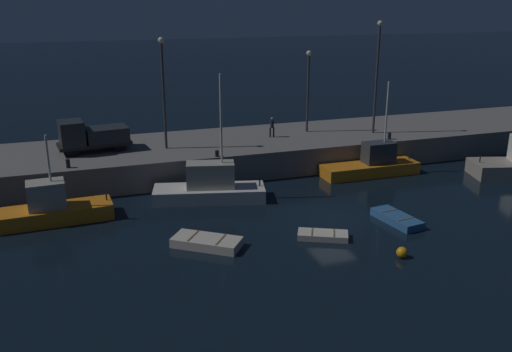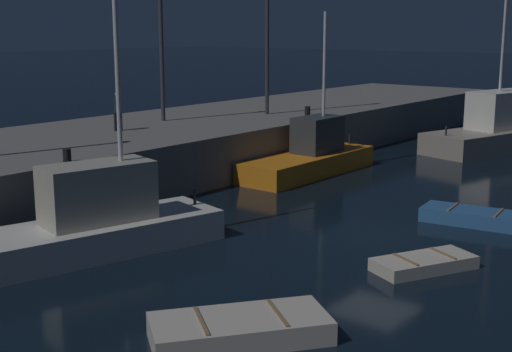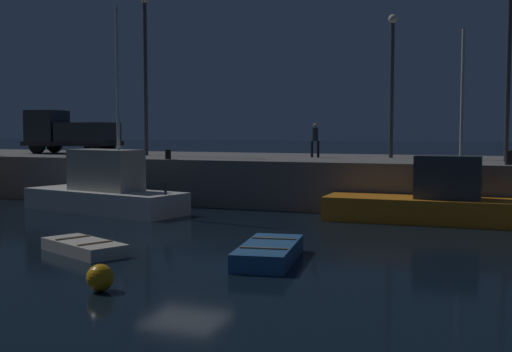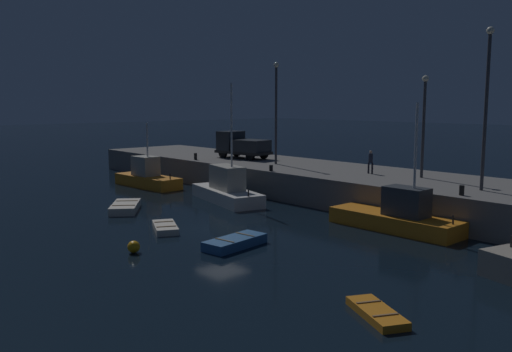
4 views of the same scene
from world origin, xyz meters
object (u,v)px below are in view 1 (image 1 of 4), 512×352
at_px(dockworker, 272,126).
at_px(lamp_post_central, 377,70).
at_px(utility_truck, 91,136).
at_px(mooring_buoy_near, 402,252).
at_px(lamp_post_west, 163,85).
at_px(bollard_west, 68,164).
at_px(rowboat_white_mid, 397,219).
at_px(fishing_boat_orange, 210,187).
at_px(rowboat_blue_far, 323,235).
at_px(fishing_trawler_red, 52,209).
at_px(lamp_post_east, 308,84).
at_px(dinghy_orange_near, 207,242).
at_px(bollard_east, 217,153).
at_px(fishing_boat_blue, 372,165).
at_px(bollard_central, 389,136).

bearing_deg(dockworker, lamp_post_central, -8.36).
xyz_separation_m(utility_truck, dockworker, (14.50, -0.11, -0.26)).
xyz_separation_m(mooring_buoy_near, lamp_post_west, (-9.30, 18.61, 6.71)).
bearing_deg(bollard_west, rowboat_white_mid, -30.53).
distance_m(fishing_boat_orange, rowboat_blue_far, 9.51).
relative_size(fishing_trawler_red, lamp_post_central, 0.77).
relative_size(fishing_boat_orange, rowboat_blue_far, 2.77).
bearing_deg(lamp_post_east, bollard_west, -166.58).
bearing_deg(dinghy_orange_near, dockworker, 57.77).
height_order(lamp_post_east, utility_truck, lamp_post_east).
relative_size(utility_truck, bollard_east, 12.27).
relative_size(fishing_boat_blue, rowboat_blue_far, 2.49).
bearing_deg(utility_truck, fishing_boat_orange, -46.45).
relative_size(rowboat_blue_far, lamp_post_west, 0.37).
height_order(fishing_boat_blue, bollard_east, fishing_boat_blue).
height_order(lamp_post_central, utility_truck, lamp_post_central).
distance_m(rowboat_blue_far, bollard_west, 18.29).
xyz_separation_m(fishing_boat_blue, utility_truck, (-20.70, 5.98, 2.55)).
distance_m(dinghy_orange_near, utility_truck, 16.01).
relative_size(fishing_boat_blue, lamp_post_east, 1.12).
relative_size(dinghy_orange_near, lamp_post_west, 0.48).
bearing_deg(lamp_post_west, lamp_post_central, -1.59).
bearing_deg(fishing_boat_blue, bollard_central, 37.30).
relative_size(lamp_post_west, bollard_east, 18.58).
bearing_deg(lamp_post_east, fishing_boat_orange, -142.21).
xyz_separation_m(fishing_trawler_red, utility_truck, (2.98, 8.24, 2.50)).
bearing_deg(lamp_post_central, mooring_buoy_near, -115.27).
distance_m(lamp_post_central, dockworker, 9.97).
xyz_separation_m(fishing_boat_blue, rowboat_blue_far, (-8.84, -9.89, -0.62)).
height_order(lamp_post_east, dockworker, lamp_post_east).
distance_m(fishing_boat_blue, bollard_west, 22.65).
relative_size(fishing_boat_orange, dockworker, 5.14).
distance_m(dinghy_orange_near, dockworker, 17.62).
distance_m(dinghy_orange_near, bollard_west, 13.14).
bearing_deg(rowboat_blue_far, dinghy_orange_near, 170.88).
relative_size(lamp_post_west, lamp_post_central, 0.90).
bearing_deg(lamp_post_west, bollard_west, -157.51).
relative_size(rowboat_blue_far, mooring_buoy_near, 5.16).
bearing_deg(rowboat_blue_far, fishing_trawler_red, 152.78).
relative_size(bollard_central, bollard_east, 1.24).
bearing_deg(fishing_trawler_red, bollard_east, 18.22).
relative_size(fishing_trawler_red, rowboat_white_mid, 1.97).
xyz_separation_m(fishing_boat_orange, bollard_west, (-9.03, 3.68, 1.51)).
height_order(rowboat_white_mid, mooring_buoy_near, mooring_buoy_near).
distance_m(lamp_post_central, utility_truck, 23.76).
relative_size(fishing_boat_blue, utility_truck, 1.40).
height_order(lamp_post_west, dockworker, lamp_post_west).
bearing_deg(lamp_post_central, lamp_post_east, 157.07).
bearing_deg(dinghy_orange_near, mooring_buoy_near, -26.23).
bearing_deg(bollard_west, fishing_boat_blue, -5.23).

